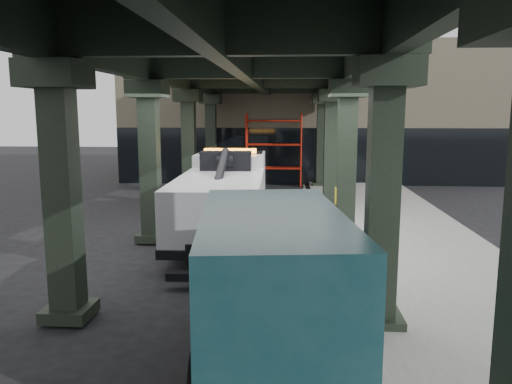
% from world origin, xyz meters
% --- Properties ---
extents(ground, '(90.00, 90.00, 0.00)m').
position_xyz_m(ground, '(0.00, 0.00, 0.00)').
color(ground, black).
rests_on(ground, ground).
extents(sidewalk, '(5.00, 40.00, 0.15)m').
position_xyz_m(sidewalk, '(4.50, 2.00, 0.07)').
color(sidewalk, gray).
rests_on(sidewalk, ground).
extents(lane_stripe, '(0.12, 38.00, 0.01)m').
position_xyz_m(lane_stripe, '(1.70, 2.00, 0.01)').
color(lane_stripe, silver).
rests_on(lane_stripe, ground).
extents(viaduct, '(7.40, 32.00, 6.40)m').
position_xyz_m(viaduct, '(-0.40, 2.00, 5.46)').
color(viaduct, black).
rests_on(viaduct, ground).
extents(building, '(22.00, 10.00, 8.00)m').
position_xyz_m(building, '(2.00, 20.00, 4.00)').
color(building, '#C6B793').
rests_on(building, ground).
extents(scaffolding, '(3.08, 0.88, 4.00)m').
position_xyz_m(scaffolding, '(0.00, 14.64, 2.11)').
color(scaffolding, red).
rests_on(scaffolding, ground).
extents(tow_truck, '(2.86, 8.94, 2.91)m').
position_xyz_m(tow_truck, '(-1.21, 3.05, 1.42)').
color(tow_truck, black).
rests_on(tow_truck, ground).
extents(towed_van, '(3.03, 6.34, 2.48)m').
position_xyz_m(towed_van, '(0.60, -4.92, 1.33)').
color(towed_van, '#10353C').
rests_on(towed_van, ground).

